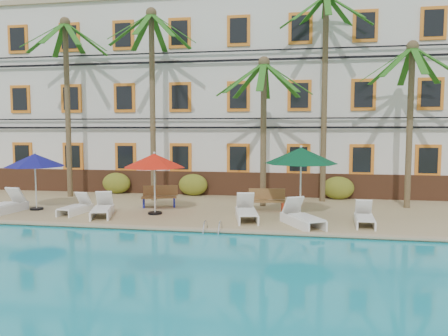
% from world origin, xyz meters
% --- Properties ---
extents(ground, '(100.00, 100.00, 0.00)m').
position_xyz_m(ground, '(0.00, 0.00, 0.00)').
color(ground, '#384C23').
rests_on(ground, ground).
extents(pool_deck, '(30.00, 12.00, 0.25)m').
position_xyz_m(pool_deck, '(0.00, 5.00, 0.12)').
color(pool_deck, tan).
rests_on(pool_deck, ground).
extents(swimming_pool, '(26.00, 12.00, 0.20)m').
position_xyz_m(swimming_pool, '(0.00, -7.00, 0.10)').
color(swimming_pool, '#179CB3').
rests_on(swimming_pool, ground).
extents(pool_coping, '(30.00, 0.35, 0.06)m').
position_xyz_m(pool_coping, '(0.00, -0.90, 0.28)').
color(pool_coping, tan).
rests_on(pool_coping, pool_deck).
extents(hotel_building, '(25.40, 6.44, 10.22)m').
position_xyz_m(hotel_building, '(0.00, 9.98, 5.37)').
color(hotel_building, silver).
rests_on(hotel_building, pool_deck).
extents(palm_a, '(4.16, 4.16, 8.79)m').
position_xyz_m(palm_a, '(-6.77, 5.24, 5.82)').
color(palm_a, brown).
rests_on(palm_a, pool_deck).
extents(palm_b, '(4.16, 4.16, 8.93)m').
position_xyz_m(palm_b, '(-2.25, 4.83, 5.90)').
color(palm_b, brown).
rests_on(palm_b, pool_deck).
extents(palm_c, '(4.16, 4.16, 6.47)m').
position_xyz_m(palm_c, '(2.98, 4.17, 4.47)').
color(palm_c, brown).
rests_on(palm_c, pool_deck).
extents(palm_d, '(4.16, 4.16, 9.64)m').
position_xyz_m(palm_d, '(5.63, 5.89, 6.30)').
color(palm_d, brown).
rests_on(palm_d, pool_deck).
extents(palm_e, '(4.16, 4.16, 7.05)m').
position_xyz_m(palm_e, '(9.12, 4.76, 4.82)').
color(palm_e, brown).
rests_on(palm_e, pool_deck).
extents(shrub_left, '(1.50, 0.90, 1.10)m').
position_xyz_m(shrub_left, '(-4.90, 6.60, 0.80)').
color(shrub_left, '#2C5F1B').
rests_on(shrub_left, pool_deck).
extents(shrub_mid, '(1.50, 0.90, 1.10)m').
position_xyz_m(shrub_mid, '(-0.76, 6.60, 0.80)').
color(shrub_mid, '#2C5F1B').
rests_on(shrub_mid, pool_deck).
extents(shrub_right, '(1.50, 0.90, 1.10)m').
position_xyz_m(shrub_right, '(6.41, 6.60, 0.80)').
color(shrub_right, '#2C5F1B').
rests_on(shrub_right, pool_deck).
extents(umbrella_blue, '(2.42, 2.42, 2.42)m').
position_xyz_m(umbrella_blue, '(-6.29, 1.64, 2.32)').
color(umbrella_blue, black).
rests_on(umbrella_blue, pool_deck).
extents(umbrella_red, '(2.48, 2.48, 2.48)m').
position_xyz_m(umbrella_red, '(-1.08, 1.56, 2.37)').
color(umbrella_red, black).
rests_on(umbrella_red, pool_deck).
extents(umbrella_green, '(2.75, 2.75, 2.75)m').
position_xyz_m(umbrella_green, '(4.60, 1.84, 2.60)').
color(umbrella_green, black).
rests_on(umbrella_green, pool_deck).
extents(lounger_a, '(0.92, 2.13, 0.98)m').
position_xyz_m(lounger_a, '(-7.14, 0.77, 0.57)').
color(lounger_a, white).
rests_on(lounger_a, pool_deck).
extents(lounger_b, '(0.76, 1.75, 0.81)m').
position_xyz_m(lounger_b, '(-4.25, 1.15, 0.51)').
color(lounger_b, white).
rests_on(lounger_b, pool_deck).
extents(lounger_c, '(1.24, 2.06, 0.92)m').
position_xyz_m(lounger_c, '(-2.96, 0.82, 0.55)').
color(lounger_c, white).
rests_on(lounger_c, pool_deck).
extents(lounger_d, '(1.11, 2.14, 0.96)m').
position_xyz_m(lounger_d, '(2.63, 1.06, 0.56)').
color(lounger_d, white).
rests_on(lounger_d, pool_deck).
extents(lounger_e, '(1.63, 2.14, 0.97)m').
position_xyz_m(lounger_e, '(4.65, 0.35, 0.56)').
color(lounger_e, white).
rests_on(lounger_e, pool_deck).
extents(lounger_f, '(0.75, 1.81, 0.84)m').
position_xyz_m(lounger_f, '(6.82, 0.89, 0.52)').
color(lounger_f, white).
rests_on(lounger_f, pool_deck).
extents(bench_left, '(1.57, 0.90, 0.93)m').
position_xyz_m(bench_left, '(-1.44, 3.17, 0.72)').
color(bench_left, olive).
rests_on(bench_left, pool_deck).
extents(bench_right, '(1.55, 0.68, 0.93)m').
position_xyz_m(bench_right, '(3.23, 2.92, 0.72)').
color(bench_right, olive).
rests_on(bench_right, pool_deck).
extents(pool_ladder, '(0.54, 0.74, 0.74)m').
position_xyz_m(pool_ladder, '(1.76, -1.00, 0.25)').
color(pool_ladder, silver).
rests_on(pool_ladder, ground).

